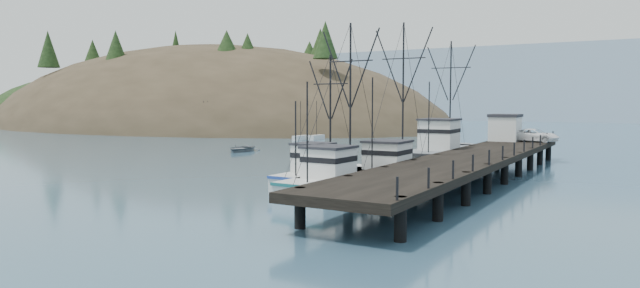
% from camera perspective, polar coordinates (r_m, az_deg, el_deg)
% --- Properties ---
extents(ground, '(400.00, 400.00, 0.00)m').
position_cam_1_polar(ground, '(37.95, -13.42, -5.13)').
color(ground, '#2F526A').
rests_on(ground, ground).
extents(pier, '(6.00, 44.00, 2.00)m').
position_cam_1_polar(pier, '(44.81, 14.76, -1.54)').
color(pier, black).
rests_on(pier, ground).
extents(headland, '(134.80, 78.00, 51.00)m').
position_cam_1_polar(headland, '(146.45, -13.24, 0.01)').
color(headland, '#382D1E').
rests_on(headland, ground).
extents(distant_ridge, '(360.00, 40.00, 26.00)m').
position_cam_1_polar(distant_ridge, '(197.68, 25.81, 2.10)').
color(distant_ridge, '#9EB2C6').
rests_on(distant_ridge, ground).
extents(distant_ridge_far, '(180.00, 25.00, 18.00)m').
position_cam_1_polar(distant_ridge_far, '(222.07, 13.16, 2.61)').
color(distant_ridge_far, silver).
rests_on(distant_ridge_far, ground).
extents(moored_sailboats, '(24.04, 20.53, 6.35)m').
position_cam_1_polar(moored_sailboats, '(101.48, -5.81, 1.00)').
color(moored_sailboats, silver).
rests_on(moored_sailboats, ground).
extents(trawler_near, '(4.25, 11.59, 11.69)m').
position_cam_1_polar(trawler_near, '(37.91, 2.20, -3.77)').
color(trawler_near, silver).
rests_on(trawler_near, ground).
extents(trawler_mid, '(3.64, 9.62, 9.76)m').
position_cam_1_polar(trawler_mid, '(40.33, 0.37, -3.28)').
color(trawler_mid, silver).
rests_on(trawler_mid, ground).
extents(trawler_far, '(3.99, 12.24, 12.45)m').
position_cam_1_polar(trawler_far, '(43.45, 7.64, -2.77)').
color(trawler_far, silver).
rests_on(trawler_far, ground).
extents(work_vessel, '(4.61, 14.16, 12.06)m').
position_cam_1_polar(work_vessel, '(53.67, 12.40, -1.05)').
color(work_vessel, slate).
rests_on(work_vessel, ground).
extents(pier_shed, '(3.00, 3.20, 2.80)m').
position_cam_1_polar(pier_shed, '(62.46, 18.02, 1.60)').
color(pier_shed, silver).
rests_on(pier_shed, pier).
extents(pickup_truck, '(5.06, 2.83, 1.34)m').
position_cam_1_polar(pickup_truck, '(61.94, 20.63, 0.82)').
color(pickup_truck, white).
rests_on(pickup_truck, pier).
extents(motorboat, '(4.70, 5.81, 1.06)m').
position_cam_1_polar(motorboat, '(70.35, -7.91, -0.74)').
color(motorboat, slate).
rests_on(motorboat, ground).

